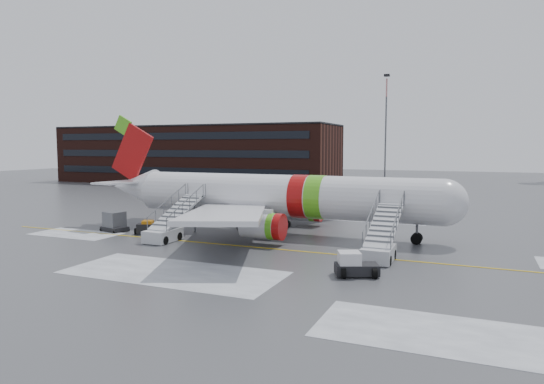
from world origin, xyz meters
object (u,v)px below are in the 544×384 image
at_px(pushback_tug, 354,265).
at_px(airstair_fwd, 381,244).
at_px(airstair_aft, 168,228).
at_px(uld_container, 114,222).
at_px(baggage_tractor, 148,228).
at_px(airliner, 271,196).

bearing_deg(pushback_tug, airstair_fwd, 82.38).
xyz_separation_m(airstair_aft, uld_container, (-7.15, 1.64, -0.20)).
height_order(pushback_tug, baggage_tractor, pushback_tug).
relative_size(pushback_tug, baggage_tractor, 1.17).
distance_m(airliner, pushback_tug, 15.93).
relative_size(airliner, pushback_tug, 11.82).
distance_m(airstair_fwd, airstair_aft, 17.92).
bearing_deg(airliner, airstair_aft, -135.83).
relative_size(airliner, airstair_aft, 4.55).
distance_m(uld_container, baggage_tractor, 3.82).
xyz_separation_m(airstair_fwd, airstair_aft, (-17.92, 0.00, 0.00)).
bearing_deg(baggage_tractor, airliner, 25.94).
bearing_deg(airliner, baggage_tractor, -154.06).
relative_size(airstair_fwd, pushback_tug, 2.60).
bearing_deg(airliner, uld_container, -160.55).
relative_size(airstair_fwd, uld_container, 2.96).
distance_m(pushback_tug, uld_container, 25.30).
height_order(airliner, uld_container, airliner).
xyz_separation_m(pushback_tug, uld_container, (-24.38, 6.76, 0.21)).
distance_m(pushback_tug, baggage_tractor, 21.66).
distance_m(airstair_fwd, baggage_tractor, 21.33).
relative_size(airliner, airstair_fwd, 4.55).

